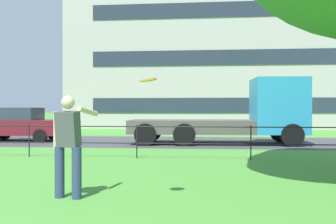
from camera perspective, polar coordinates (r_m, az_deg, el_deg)
name	(u,v)px	position (r m, az deg, el deg)	size (l,w,h in m)	color
street_strip	(124,141)	(18.04, -6.41, -4.24)	(80.00, 6.23, 0.01)	#424247
park_fence	(82,136)	(12.19, -12.40, -3.39)	(30.38, 0.04, 1.00)	black
person_thrower	(68,143)	(6.70, -14.32, -4.38)	(0.62, 0.75, 1.70)	navy
frisbee	(148,80)	(6.12, -2.93, 4.66)	(0.32, 0.32, 0.06)	orange
car_maroon_far_right	(20,124)	(19.15, -20.71, -1.68)	(4.02, 1.86, 1.54)	maroon
flatbed_truck_right	(243,115)	(16.76, 10.85, -0.45)	(7.37, 2.63, 2.75)	#2D99D1
apartment_building_background	(253,43)	(35.24, 12.28, 9.74)	(29.97, 12.01, 14.34)	#B7B2AD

